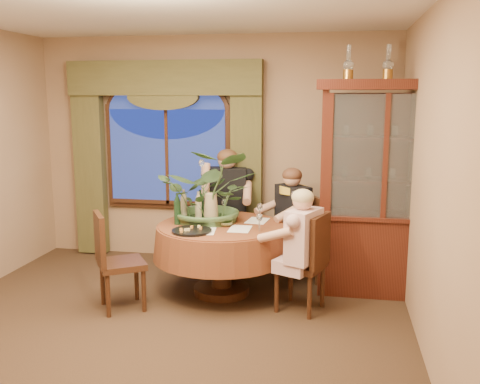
% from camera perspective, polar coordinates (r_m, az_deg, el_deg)
% --- Properties ---
extents(floor, '(5.00, 5.00, 0.00)m').
position_cam_1_polar(floor, '(4.78, -9.66, -15.60)').
color(floor, black).
rests_on(floor, ground).
extents(wall_back, '(4.50, 0.00, 4.50)m').
position_cam_1_polar(wall_back, '(6.73, -2.73, 4.54)').
color(wall_back, '#8E6B4E').
rests_on(wall_back, ground).
extents(wall_right, '(0.00, 5.00, 5.00)m').
position_cam_1_polar(wall_right, '(4.14, 20.35, 0.28)').
color(wall_right, '#8E6B4E').
rests_on(wall_right, ground).
extents(window, '(1.62, 0.10, 1.32)m').
position_cam_1_polar(window, '(6.84, -7.77, 3.70)').
color(window, navy).
rests_on(window, wall_back).
extents(arched_transom, '(1.60, 0.06, 0.44)m').
position_cam_1_polar(arched_transom, '(6.79, -7.94, 10.25)').
color(arched_transom, navy).
rests_on(arched_transom, wall_back).
extents(drapery_left, '(0.38, 0.14, 2.32)m').
position_cam_1_polar(drapery_left, '(7.19, -15.71, 2.77)').
color(drapery_left, '#413F20').
rests_on(drapery_left, floor).
extents(drapery_right, '(0.38, 0.14, 2.32)m').
position_cam_1_polar(drapery_right, '(6.56, 0.71, 2.46)').
color(drapery_right, '#413F20').
rests_on(drapery_right, floor).
extents(swag_valance, '(2.45, 0.16, 0.42)m').
position_cam_1_polar(swag_valance, '(6.72, -8.20, 11.95)').
color(swag_valance, '#413F20').
rests_on(swag_valance, wall_back).
extents(dining_table, '(1.86, 1.86, 0.75)m').
position_cam_1_polar(dining_table, '(5.66, -2.01, -7.17)').
color(dining_table, maroon).
rests_on(dining_table, floor).
extents(china_cabinet, '(1.38, 0.54, 2.23)m').
position_cam_1_polar(china_cabinet, '(5.71, 14.92, 0.27)').
color(china_cabinet, '#37130C').
rests_on(china_cabinet, floor).
extents(oil_lamp_left, '(0.11, 0.11, 0.34)m').
position_cam_1_polar(oil_lamp_left, '(5.62, 11.50, 13.39)').
color(oil_lamp_left, '#A5722D').
rests_on(oil_lamp_left, china_cabinet).
extents(oil_lamp_center, '(0.11, 0.11, 0.34)m').
position_cam_1_polar(oil_lamp_center, '(5.64, 15.53, 13.22)').
color(oil_lamp_center, '#A5722D').
rests_on(oil_lamp_center, china_cabinet).
extents(oil_lamp_right, '(0.11, 0.11, 0.34)m').
position_cam_1_polar(oil_lamp_right, '(5.69, 19.52, 12.98)').
color(oil_lamp_right, '#A5722D').
rests_on(oil_lamp_right, china_cabinet).
extents(chair_right, '(0.53, 0.53, 0.96)m').
position_cam_1_polar(chair_right, '(5.24, 6.45, -7.47)').
color(chair_right, black).
rests_on(chair_right, floor).
extents(chair_back_right, '(0.58, 0.58, 0.96)m').
position_cam_1_polar(chair_back_right, '(5.99, 6.08, -5.19)').
color(chair_back_right, black).
rests_on(chair_back_right, floor).
extents(chair_back, '(0.50, 0.50, 0.96)m').
position_cam_1_polar(chair_back, '(6.53, -2.02, -3.83)').
color(chair_back, black).
rests_on(chair_back, floor).
extents(chair_front_left, '(0.58, 0.58, 0.96)m').
position_cam_1_polar(chair_front_left, '(5.37, -12.50, -7.22)').
color(chair_front_left, black).
rests_on(chair_front_left, floor).
extents(person_pink, '(0.55, 0.57, 1.22)m').
position_cam_1_polar(person_pink, '(5.10, 6.77, -6.45)').
color(person_pink, '#CEA7A7').
rests_on(person_pink, floor).
extents(person_back, '(0.58, 0.54, 1.44)m').
position_cam_1_polar(person_back, '(6.53, -1.33, -1.66)').
color(person_back, black).
rests_on(person_back, floor).
extents(person_scarf, '(0.62, 0.63, 1.29)m').
position_cam_1_polar(person_scarf, '(6.05, 5.64, -3.42)').
color(person_scarf, black).
rests_on(person_scarf, floor).
extents(stoneware_vase, '(0.16, 0.16, 0.31)m').
position_cam_1_polar(stoneware_vase, '(5.65, -3.12, -1.68)').
color(stoneware_vase, '#9A8462').
rests_on(stoneware_vase, dining_table).
extents(centerpiece_plant, '(1.05, 1.17, 0.91)m').
position_cam_1_polar(centerpiece_plant, '(5.62, -3.08, 3.45)').
color(centerpiece_plant, '#3A5932').
rests_on(centerpiece_plant, dining_table).
extents(olive_bowl, '(0.14, 0.14, 0.05)m').
position_cam_1_polar(olive_bowl, '(5.49, -1.55, -3.41)').
color(olive_bowl, '#5A6135').
rests_on(olive_bowl, dining_table).
extents(cheese_platter, '(0.39, 0.39, 0.02)m').
position_cam_1_polar(cheese_platter, '(5.27, -5.17, -4.16)').
color(cheese_platter, black).
rests_on(cheese_platter, dining_table).
extents(wine_bottle_0, '(0.07, 0.07, 0.33)m').
position_cam_1_polar(wine_bottle_0, '(5.57, -6.70, -1.78)').
color(wine_bottle_0, black).
rests_on(wine_bottle_0, dining_table).
extents(wine_bottle_1, '(0.07, 0.07, 0.33)m').
position_cam_1_polar(wine_bottle_1, '(5.77, -6.00, -1.35)').
color(wine_bottle_1, tan).
rests_on(wine_bottle_1, dining_table).
extents(wine_bottle_2, '(0.07, 0.07, 0.33)m').
position_cam_1_polar(wine_bottle_2, '(5.64, -4.46, -1.59)').
color(wine_bottle_2, tan).
rests_on(wine_bottle_2, dining_table).
extents(wine_bottle_3, '(0.07, 0.07, 0.33)m').
position_cam_1_polar(wine_bottle_3, '(5.74, -4.26, -1.38)').
color(wine_bottle_3, black).
rests_on(wine_bottle_3, dining_table).
extents(tasting_paper_0, '(0.21, 0.30, 0.00)m').
position_cam_1_polar(tasting_paper_0, '(5.36, -0.01, -3.96)').
color(tasting_paper_0, white).
rests_on(tasting_paper_0, dining_table).
extents(tasting_paper_1, '(0.24, 0.32, 0.00)m').
position_cam_1_polar(tasting_paper_1, '(5.71, 1.86, -3.07)').
color(tasting_paper_1, white).
rests_on(tasting_paper_1, dining_table).
extents(tasting_paper_2, '(0.25, 0.32, 0.00)m').
position_cam_1_polar(tasting_paper_2, '(5.29, -3.82, -4.18)').
color(tasting_paper_2, white).
rests_on(tasting_paper_2, dining_table).
extents(wine_glass_person_pink, '(0.07, 0.07, 0.18)m').
position_cam_1_polar(wine_glass_person_pink, '(5.28, 2.08, -3.23)').
color(wine_glass_person_pink, silver).
rests_on(wine_glass_person_pink, dining_table).
extents(wine_glass_person_back, '(0.07, 0.07, 0.18)m').
position_cam_1_polar(wine_glass_person_back, '(6.00, -1.67, -1.58)').
color(wine_glass_person_back, silver).
rests_on(wine_glass_person_back, dining_table).
extents(wine_glass_person_scarf, '(0.07, 0.07, 0.18)m').
position_cam_1_polar(wine_glass_person_scarf, '(5.77, 2.12, -2.06)').
color(wine_glass_person_scarf, silver).
rests_on(wine_glass_person_scarf, dining_table).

